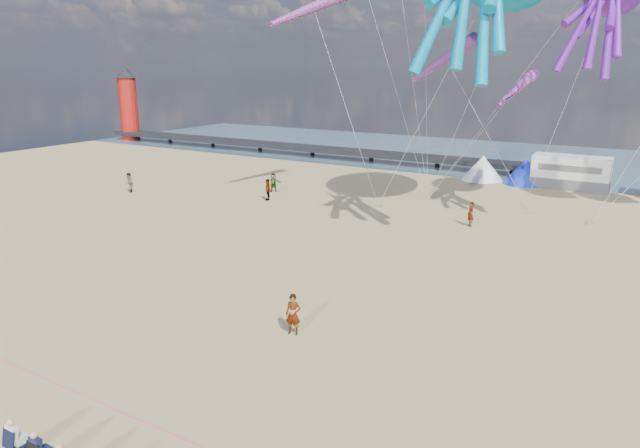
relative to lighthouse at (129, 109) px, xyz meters
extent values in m
plane|color=tan|center=(56.00, -44.00, -4.50)|extent=(120.00, 120.00, 0.00)
plane|color=#39586E|center=(56.00, 11.00, -4.48)|extent=(120.00, 120.00, 0.00)
cube|color=black|center=(28.00, 0.00, -3.50)|extent=(60.00, 3.00, 0.50)
cylinder|color=#A5140F|center=(0.00, 0.00, 0.00)|extent=(2.60, 2.60, 9.00)
cube|color=silver|center=(62.00, -4.00, -3.00)|extent=(6.60, 2.50, 3.00)
cone|color=white|center=(54.00, -4.00, -3.30)|extent=(4.00, 4.00, 2.40)
cone|color=#1933CC|center=(58.00, -4.00, -3.30)|extent=(4.00, 4.00, 2.40)
cylinder|color=#F2338C|center=(56.00, -49.00, -4.48)|extent=(34.00, 0.03, 0.03)
imported|color=tan|center=(56.23, -41.37, -3.60)|extent=(0.75, 0.59, 1.80)
imported|color=#7F6659|center=(28.58, -25.65, -3.62)|extent=(1.02, 0.94, 1.75)
imported|color=#7F6659|center=(40.94, -21.85, -3.59)|extent=(1.11, 1.35, 1.82)
imported|color=#7F6659|center=(39.45, -18.94, -3.66)|extent=(1.06, 0.78, 1.67)
imported|color=#7F6659|center=(57.82, -21.11, -3.62)|extent=(1.45, 1.58, 1.76)
cube|color=gray|center=(49.98, -19.50, -4.39)|extent=(0.50, 0.35, 0.22)
cube|color=gray|center=(60.08, -14.10, -4.39)|extent=(0.50, 0.35, 0.22)
cube|color=gray|center=(65.16, -16.22, -4.39)|extent=(0.50, 0.35, 0.22)
cube|color=gray|center=(60.80, -15.47, -4.39)|extent=(0.50, 0.35, 0.22)
cube|color=gray|center=(52.47, -15.02, -4.39)|extent=(0.50, 0.35, 0.22)
camera|label=1|loc=(68.37, -59.70, 6.53)|focal=32.00mm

